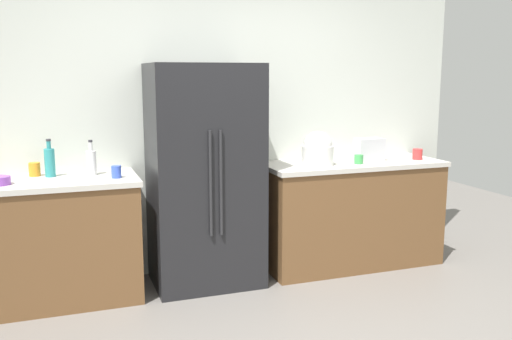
# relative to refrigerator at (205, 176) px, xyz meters

# --- Properties ---
(kitchen_back_panel) EXTENTS (4.64, 0.10, 2.79)m
(kitchen_back_panel) POSITION_rel_refrigerator_xyz_m (0.16, 0.39, 0.51)
(kitchen_back_panel) COLOR silver
(kitchen_back_panel) RESTS_ON ground_plane
(counter_left) EXTENTS (1.37, 0.66, 0.93)m
(counter_left) POSITION_rel_refrigerator_xyz_m (-1.22, 0.01, -0.42)
(counter_left) COLOR brown
(counter_left) RESTS_ON ground_plane
(counter_right) EXTENTS (1.60, 0.66, 0.93)m
(counter_right) POSITION_rel_refrigerator_xyz_m (1.33, 0.01, -0.42)
(counter_right) COLOR brown
(counter_right) RESTS_ON ground_plane
(refrigerator) EXTENTS (0.85, 0.66, 1.77)m
(refrigerator) POSITION_rel_refrigerator_xyz_m (0.00, 0.00, 0.00)
(refrigerator) COLOR black
(refrigerator) RESTS_ON ground_plane
(toaster) EXTENTS (0.25, 0.14, 0.20)m
(toaster) POSITION_rel_refrigerator_xyz_m (1.50, 0.00, 0.14)
(toaster) COLOR silver
(toaster) RESTS_ON counter_right
(rice_cooker) EXTENTS (0.27, 0.27, 0.29)m
(rice_cooker) POSITION_rel_refrigerator_xyz_m (0.97, -0.06, 0.17)
(rice_cooker) COLOR white
(rice_cooker) RESTS_ON counter_right
(bottle_a) EXTENTS (0.07, 0.07, 0.27)m
(bottle_a) POSITION_rel_refrigerator_xyz_m (-0.86, 0.09, 0.15)
(bottle_a) COLOR white
(bottle_a) RESTS_ON counter_left
(bottle_b) EXTENTS (0.08, 0.08, 0.28)m
(bottle_b) POSITION_rel_refrigerator_xyz_m (-1.16, 0.12, 0.16)
(bottle_b) COLOR teal
(bottle_b) RESTS_ON counter_left
(cup_a) EXTENTS (0.08, 0.08, 0.10)m
(cup_a) POSITION_rel_refrigerator_xyz_m (-1.27, 0.19, 0.10)
(cup_a) COLOR orange
(cup_a) RESTS_ON counter_left
(cup_b) EXTENTS (0.07, 0.07, 0.09)m
(cup_b) POSITION_rel_refrigerator_xyz_m (-0.70, -0.10, 0.09)
(cup_b) COLOR blue
(cup_b) RESTS_ON counter_left
(cup_c) EXTENTS (0.09, 0.09, 0.10)m
(cup_c) POSITION_rel_refrigerator_xyz_m (1.95, -0.09, 0.09)
(cup_c) COLOR red
(cup_c) RESTS_ON counter_right
(cup_d) EXTENTS (0.08, 0.08, 0.08)m
(cup_d) POSITION_rel_refrigerator_xyz_m (1.33, -0.12, 0.08)
(cup_d) COLOR green
(cup_d) RESTS_ON counter_right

